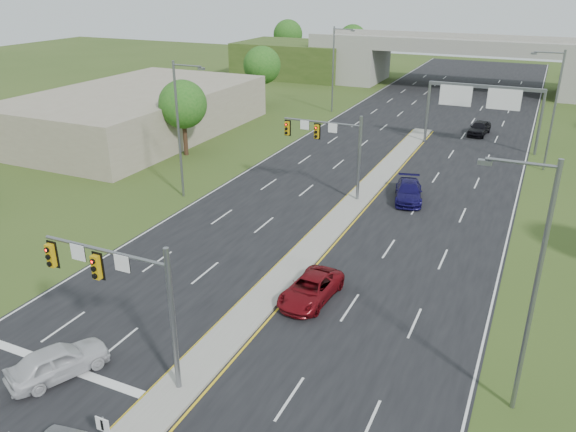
# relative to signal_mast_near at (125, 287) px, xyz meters

# --- Properties ---
(ground) EXTENTS (240.00, 240.00, 0.00)m
(ground) POSITION_rel_signal_mast_near_xyz_m (2.26, 0.07, -4.73)
(ground) COLOR #344A1A
(ground) RESTS_ON ground
(road) EXTENTS (24.00, 160.00, 0.02)m
(road) POSITION_rel_signal_mast_near_xyz_m (2.26, 35.07, -4.72)
(road) COLOR black
(road) RESTS_ON ground
(median) EXTENTS (2.00, 54.00, 0.16)m
(median) POSITION_rel_signal_mast_near_xyz_m (2.26, 23.07, -4.63)
(median) COLOR gray
(median) RESTS_ON road
(lane_markings) EXTENTS (23.72, 160.00, 0.01)m
(lane_markings) POSITION_rel_signal_mast_near_xyz_m (1.66, 28.99, -4.70)
(lane_markings) COLOR gold
(lane_markings) RESTS_ON road
(signal_mast_near) EXTENTS (6.62, 0.60, 7.00)m
(signal_mast_near) POSITION_rel_signal_mast_near_xyz_m (0.00, 0.00, 0.00)
(signal_mast_near) COLOR slate
(signal_mast_near) RESTS_ON ground
(signal_mast_far) EXTENTS (6.62, 0.60, 7.00)m
(signal_mast_far) POSITION_rel_signal_mast_near_xyz_m (0.00, 25.00, 0.00)
(signal_mast_far) COLOR slate
(signal_mast_far) RESTS_ON ground
(keep_right_sign) EXTENTS (0.60, 0.13, 2.20)m
(keep_right_sign) POSITION_rel_signal_mast_near_xyz_m (2.26, -4.45, -3.21)
(keep_right_sign) COLOR slate
(keep_right_sign) RESTS_ON ground
(sign_gantry) EXTENTS (11.58, 0.44, 6.67)m
(sign_gantry) POSITION_rel_signal_mast_near_xyz_m (8.95, 44.99, 0.51)
(sign_gantry) COLOR slate
(sign_gantry) RESTS_ON ground
(overpass) EXTENTS (80.00, 14.00, 8.10)m
(overpass) POSITION_rel_signal_mast_near_xyz_m (2.26, 80.07, -1.17)
(overpass) COLOR gray
(overpass) RESTS_ON ground
(lightpole_l_mid) EXTENTS (2.85, 0.25, 11.00)m
(lightpole_l_mid) POSITION_rel_signal_mast_near_xyz_m (-11.03, 20.07, 1.38)
(lightpole_l_mid) COLOR slate
(lightpole_l_mid) RESTS_ON ground
(lightpole_l_far) EXTENTS (2.85, 0.25, 11.00)m
(lightpole_l_far) POSITION_rel_signal_mast_near_xyz_m (-11.03, 55.07, 1.38)
(lightpole_l_far) COLOR slate
(lightpole_l_far) RESTS_ON ground
(lightpole_r_near) EXTENTS (2.85, 0.25, 11.00)m
(lightpole_r_near) POSITION_rel_signal_mast_near_xyz_m (15.56, 5.07, 1.38)
(lightpole_r_near) COLOR slate
(lightpole_r_near) RESTS_ON ground
(lightpole_r_far) EXTENTS (2.85, 0.25, 11.00)m
(lightpole_r_far) POSITION_rel_signal_mast_near_xyz_m (15.56, 40.07, 1.38)
(lightpole_r_far) COLOR slate
(lightpole_r_far) RESTS_ON ground
(tree_l_near) EXTENTS (4.80, 4.80, 7.60)m
(tree_l_near) POSITION_rel_signal_mast_near_xyz_m (-17.74, 30.07, 0.45)
(tree_l_near) COLOR #382316
(tree_l_near) RESTS_ON ground
(tree_l_mid) EXTENTS (5.20, 5.20, 8.12)m
(tree_l_mid) POSITION_rel_signal_mast_near_xyz_m (-21.74, 55.07, 0.78)
(tree_l_mid) COLOR #382316
(tree_l_mid) RESTS_ON ground
(tree_back_a) EXTENTS (6.00, 6.00, 8.85)m
(tree_back_a) POSITION_rel_signal_mast_near_xyz_m (-35.74, 94.07, 1.11)
(tree_back_a) COLOR #382316
(tree_back_a) RESTS_ON ground
(tree_back_b) EXTENTS (5.60, 5.60, 8.32)m
(tree_back_b) POSITION_rel_signal_mast_near_xyz_m (-21.74, 94.07, 0.78)
(tree_back_b) COLOR #382316
(tree_back_b) RESTS_ON ground
(commercial_building) EXTENTS (18.00, 30.00, 5.00)m
(commercial_building) POSITION_rel_signal_mast_near_xyz_m (-27.74, 35.07, -2.23)
(commercial_building) COLOR gray
(commercial_building) RESTS_ON ground
(car_white) EXTENTS (3.48, 4.86, 1.54)m
(car_white) POSITION_rel_signal_mast_near_xyz_m (-3.25, -1.40, -3.94)
(car_white) COLOR silver
(car_white) RESTS_ON road
(car_far_a) EXTENTS (2.62, 5.09, 1.37)m
(car_far_a) POSITION_rel_signal_mast_near_xyz_m (4.67, 9.43, -4.02)
(car_far_a) COLOR maroon
(car_far_a) RESTS_ON road
(car_far_b) EXTENTS (3.27, 5.52, 1.50)m
(car_far_b) POSITION_rel_signal_mast_near_xyz_m (5.99, 26.95, -3.96)
(car_far_b) COLOR #0F0A41
(car_far_b) RESTS_ON road
(car_far_c) EXTENTS (2.43, 4.86, 1.59)m
(car_far_c) POSITION_rel_signal_mast_near_xyz_m (8.48, 50.82, -3.91)
(car_far_c) COLOR black
(car_far_c) RESTS_ON road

